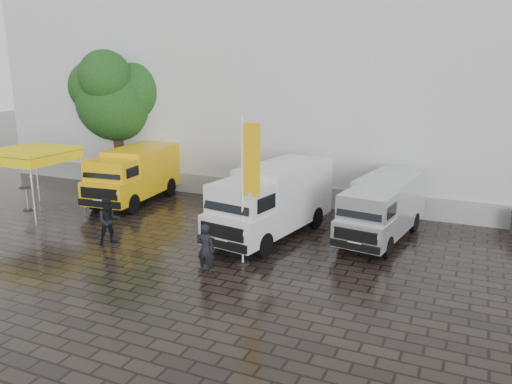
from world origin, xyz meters
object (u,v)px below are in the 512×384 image
at_px(flagpole, 247,184).
at_px(cocktail_table, 27,199).
at_px(van_white, 272,203).
at_px(van_yellow, 134,176).
at_px(person_front, 206,249).
at_px(person_tent, 109,221).
at_px(canopy_tent, 31,153).
at_px(van_silver, 382,209).

distance_m(flagpole, cocktail_table, 12.57).
relative_size(van_white, flagpole, 1.27).
bearing_deg(van_yellow, cocktail_table, -144.41).
xyz_separation_m(flagpole, cocktail_table, (-12.23, 1.81, -2.25)).
bearing_deg(person_front, person_tent, -14.51).
relative_size(flagpole, person_front, 3.02).
distance_m(canopy_tent, cocktail_table, 2.30).
xyz_separation_m(van_yellow, flagpole, (8.51, -5.04, 1.48)).
relative_size(canopy_tent, cocktail_table, 2.85).
distance_m(van_yellow, van_silver, 12.18).
relative_size(flagpole, person_tent, 2.80).
bearing_deg(van_white, person_front, -87.95).
xyz_separation_m(van_white, van_silver, (4.02, 1.45, -0.19)).
relative_size(cocktail_table, person_tent, 0.61).
bearing_deg(cocktail_table, person_tent, -17.47).
distance_m(cocktail_table, person_tent, 6.92).
height_order(cocktail_table, person_front, person_front).
distance_m(canopy_tent, person_tent, 6.56).
height_order(van_yellow, cocktail_table, van_yellow).
height_order(cocktail_table, person_tent, person_tent).
bearing_deg(van_white, van_yellow, 175.74).
bearing_deg(cocktail_table, flagpole, -8.40).
bearing_deg(van_silver, person_tent, -144.60).
relative_size(van_silver, person_front, 3.32).
bearing_deg(flagpole, van_yellow, 149.37).
relative_size(van_white, person_tent, 3.56).
bearing_deg(cocktail_table, van_yellow, 41.02).
distance_m(flagpole, person_front, 2.49).
height_order(person_front, person_tent, person_tent).
height_order(canopy_tent, cocktail_table, canopy_tent).
xyz_separation_m(canopy_tent, person_tent, (5.95, -2.02, -1.86)).
relative_size(canopy_tent, flagpole, 0.63).
bearing_deg(person_tent, canopy_tent, 111.36).
bearing_deg(van_white, flagpole, -73.46).
bearing_deg(canopy_tent, person_front, -15.52).
bearing_deg(van_yellow, person_front, -44.94).
bearing_deg(van_yellow, van_white, -19.37).
bearing_deg(canopy_tent, flagpole, -8.57).
distance_m(van_yellow, flagpole, 10.00).
relative_size(van_yellow, person_front, 3.44).
xyz_separation_m(van_white, cocktail_table, (-11.87, -1.21, -0.83)).
bearing_deg(person_tent, flagpole, -47.16).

